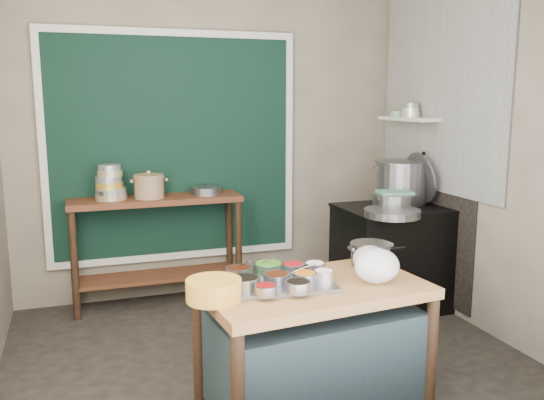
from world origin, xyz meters
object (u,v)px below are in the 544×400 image
object	(u,v)px
prep_table	(313,347)
saucepan	(371,254)
utensil_cup	(106,195)
stock_pot	(401,182)
stove_block	(393,259)
condiment_tray	(283,283)
yellow_basin	(214,290)
ceramic_crock	(149,187)
steamer	(394,201)
back_counter	(158,251)

from	to	relation	value
prep_table	saucepan	xyz separation A→B (m)	(0.49, 0.24, 0.45)
utensil_cup	stock_pot	distance (m)	2.50
prep_table	stove_block	world-z (taller)	stove_block
condiment_tray	yellow_basin	xyz separation A→B (m)	(-0.42, -0.10, 0.04)
stove_block	ceramic_crock	size ratio (longest dim) A/B	3.37
condiment_tray	steamer	world-z (taller)	steamer
ceramic_crock	steamer	bearing A→B (deg)	-21.73
ceramic_crock	yellow_basin	bearing A→B (deg)	-88.23
back_counter	stock_pot	xyz separation A→B (m)	(2.03, -0.59, 0.59)
prep_table	steamer	world-z (taller)	steamer
yellow_basin	steamer	distance (m)	2.26
ceramic_crock	steamer	distance (m)	2.05
condiment_tray	saucepan	distance (m)	0.69
utensil_cup	ceramic_crock	xyz separation A→B (m)	(0.35, 0.01, 0.05)
condiment_tray	ceramic_crock	world-z (taller)	ceramic_crock
yellow_basin	ceramic_crock	size ratio (longest dim) A/B	1.09
stove_block	back_counter	bearing A→B (deg)	158.98
stove_block	condiment_tray	bearing A→B (deg)	-139.47
back_counter	steamer	size ratio (longest dim) A/B	3.75
yellow_basin	utensil_cup	size ratio (longest dim) A/B	2.09
steamer	stock_pot	bearing A→B (deg)	47.92
back_counter	steamer	distance (m)	2.07
condiment_tray	steamer	distance (m)	1.87
saucepan	prep_table	bearing A→B (deg)	-158.32
saucepan	stock_pot	size ratio (longest dim) A/B	0.56
prep_table	steamer	size ratio (longest dim) A/B	3.23
prep_table	yellow_basin	distance (m)	0.73
prep_table	yellow_basin	bearing A→B (deg)	-179.27
ceramic_crock	condiment_tray	bearing A→B (deg)	-76.17
yellow_basin	utensil_cup	world-z (taller)	utensil_cup
stove_block	condiment_tray	xyz separation A→B (m)	(-1.47, -1.26, 0.34)
saucepan	steamer	xyz separation A→B (m)	(0.77, 1.00, 0.12)
stove_block	utensil_cup	world-z (taller)	utensil_cup
condiment_tray	utensil_cup	xyz separation A→B (m)	(-0.83, 1.95, 0.23)
stove_block	yellow_basin	bearing A→B (deg)	-144.24
prep_table	stock_pot	size ratio (longest dim) A/B	2.67
utensil_cup	steamer	world-z (taller)	utensil_cup
stock_pot	steamer	xyz separation A→B (m)	(-0.18, -0.20, -0.12)
prep_table	ceramic_crock	bearing A→B (deg)	102.88
prep_table	steamer	distance (m)	1.85
prep_table	saucepan	size ratio (longest dim) A/B	4.77
utensil_cup	condiment_tray	bearing A→B (deg)	-66.93
back_counter	ceramic_crock	xyz separation A→B (m)	(-0.05, -0.03, 0.57)
prep_table	utensil_cup	size ratio (longest dim) A/B	8.96
saucepan	ceramic_crock	bearing A→B (deg)	118.60
stock_pot	condiment_tray	bearing A→B (deg)	-138.90
yellow_basin	utensil_cup	distance (m)	2.11
utensil_cup	prep_table	bearing A→B (deg)	-63.26
prep_table	saucepan	bearing A→B (deg)	20.71
back_counter	stove_block	size ratio (longest dim) A/B	1.61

